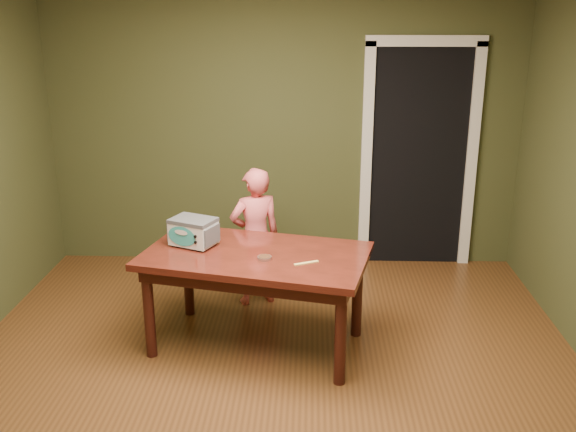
% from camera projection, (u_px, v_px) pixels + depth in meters
% --- Properties ---
extents(floor, '(5.00, 5.00, 0.00)m').
position_uv_depth(floor, '(267.00, 403.00, 4.16)').
color(floor, brown).
rests_on(floor, ground).
extents(room_shell, '(4.52, 5.02, 2.61)m').
position_uv_depth(room_shell, '(264.00, 144.00, 3.63)').
color(room_shell, '#3D4324').
rests_on(room_shell, ground).
extents(doorway, '(1.10, 0.66, 2.25)m').
position_uv_depth(doorway, '(414.00, 152.00, 6.42)').
color(doorway, black).
rests_on(doorway, ground).
extents(dining_table, '(1.76, 1.24, 0.75)m').
position_uv_depth(dining_table, '(256.00, 265.00, 4.67)').
color(dining_table, '#3B140D').
rests_on(dining_table, floor).
extents(toy_oven, '(0.39, 0.33, 0.21)m').
position_uv_depth(toy_oven, '(193.00, 231.00, 4.75)').
color(toy_oven, '#4C4F54').
rests_on(toy_oven, dining_table).
extents(baking_pan, '(0.10, 0.10, 0.02)m').
position_uv_depth(baking_pan, '(264.00, 258.00, 4.52)').
color(baking_pan, silver).
rests_on(baking_pan, dining_table).
extents(spatula, '(0.17, 0.10, 0.01)m').
position_uv_depth(spatula, '(306.00, 263.00, 4.44)').
color(spatula, '#FFDF6E').
rests_on(spatula, dining_table).
extents(child, '(0.51, 0.43, 1.20)m').
position_uv_depth(child, '(255.00, 237.00, 5.40)').
color(child, '#ED6165').
rests_on(child, floor).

